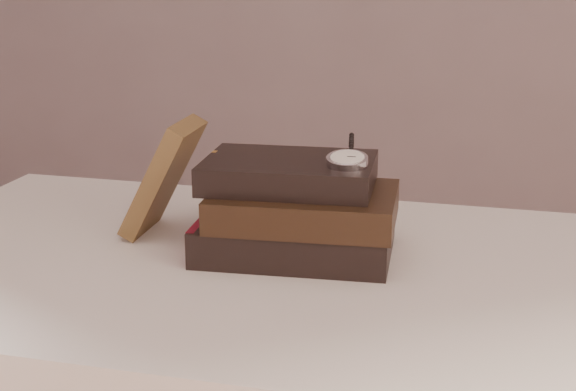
# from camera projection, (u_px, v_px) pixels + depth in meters

# --- Properties ---
(table) EXTENTS (1.00, 0.60, 0.75)m
(table) POSITION_uv_depth(u_px,v_px,m) (260.00, 329.00, 1.06)
(table) COLOR silver
(table) RESTS_ON ground
(book_stack) EXTENTS (0.26, 0.18, 0.12)m
(book_stack) POSITION_uv_depth(u_px,v_px,m) (297.00, 211.00, 1.04)
(book_stack) COLOR black
(book_stack) RESTS_ON table
(journal) EXTENTS (0.10, 0.10, 0.16)m
(journal) POSITION_uv_depth(u_px,v_px,m) (163.00, 177.00, 1.11)
(journal) COLOR #47321B
(journal) RESTS_ON table
(pocket_watch) EXTENTS (0.05, 0.15, 0.02)m
(pocket_watch) POSITION_uv_depth(u_px,v_px,m) (348.00, 159.00, 1.01)
(pocket_watch) COLOR silver
(pocket_watch) RESTS_ON book_stack
(eyeglasses) EXTENTS (0.11, 0.12, 0.05)m
(eyeglasses) POSITION_uv_depth(u_px,v_px,m) (244.00, 181.00, 1.13)
(eyeglasses) COLOR silver
(eyeglasses) RESTS_ON book_stack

